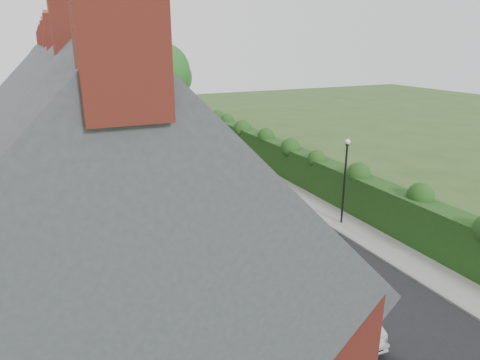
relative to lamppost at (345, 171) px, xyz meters
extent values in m
plane|color=#2D4C1E|center=(-3.40, -4.00, -3.30)|extent=(140.00, 140.00, 0.00)
cube|color=black|center=(-3.90, 7.00, -3.29)|extent=(6.00, 58.00, 0.02)
cube|color=gray|center=(0.20, 7.00, -3.24)|extent=(2.20, 58.00, 0.12)
cube|color=gray|center=(-7.75, 7.00, -3.24)|extent=(1.70, 58.00, 0.12)
cube|color=gray|center=(-0.85, 7.00, -3.23)|extent=(0.18, 58.00, 0.13)
cube|color=gray|center=(-6.95, 7.00, -3.23)|extent=(0.18, 58.00, 0.13)
cube|color=#143511|center=(2.00, 7.00, -2.05)|extent=(1.50, 58.00, 2.50)
cube|color=maroon|center=(-14.40, 6.00, -0.05)|extent=(8.00, 40.00, 6.50)
cube|color=#2C2E35|center=(-14.40, 6.00, 3.20)|extent=(8.00, 40.20, 8.00)
cube|color=black|center=(-9.68, -12.10, 0.50)|extent=(0.06, 1.80, 1.60)
cube|color=#2C2E35|center=(-10.20, -12.10, 2.30)|extent=(1.70, 2.60, 1.70)
cube|color=silver|center=(-10.35, -10.10, 1.10)|extent=(0.12, 1.20, 1.60)
cube|color=silver|center=(-10.05, -7.10, -0.70)|extent=(0.70, 2.40, 5.20)
cube|color=black|center=(-9.68, -7.10, -1.90)|extent=(0.06, 1.80, 1.60)
cube|color=black|center=(-9.68, -7.10, 0.50)|extent=(0.06, 1.80, 1.60)
cube|color=#2C2E35|center=(-10.20, -7.10, 2.30)|extent=(1.70, 2.60, 1.70)
cube|color=#3F2D2D|center=(-10.36, -5.00, -2.25)|extent=(0.08, 0.90, 2.10)
cube|color=silver|center=(-10.35, -5.10, 1.10)|extent=(0.12, 1.20, 1.60)
cube|color=silver|center=(-10.05, -2.10, -0.70)|extent=(0.70, 2.40, 5.20)
cube|color=black|center=(-9.68, -2.10, -1.90)|extent=(0.06, 1.80, 1.60)
cube|color=black|center=(-9.68, -2.10, 0.50)|extent=(0.06, 1.80, 1.60)
cube|color=#2C2E35|center=(-10.20, -2.10, 2.30)|extent=(1.70, 2.60, 1.70)
cube|color=#3F2D2D|center=(-10.36, 0.00, -2.25)|extent=(0.08, 0.90, 2.10)
cube|color=silver|center=(-10.35, -0.10, 1.10)|extent=(0.12, 1.20, 1.60)
cube|color=silver|center=(-10.05, 2.90, -0.70)|extent=(0.70, 2.40, 5.20)
cube|color=black|center=(-9.68, 2.90, -1.90)|extent=(0.06, 1.80, 1.60)
cube|color=black|center=(-9.68, 2.90, 0.50)|extent=(0.06, 1.80, 1.60)
cube|color=#2C2E35|center=(-10.20, 2.90, 2.30)|extent=(1.70, 2.60, 1.70)
cube|color=#3F2D2D|center=(-10.36, 5.00, -2.25)|extent=(0.08, 0.90, 2.10)
cube|color=silver|center=(-10.35, 4.90, 1.10)|extent=(0.12, 1.20, 1.60)
cube|color=silver|center=(-10.05, 7.90, -0.70)|extent=(0.70, 2.40, 5.20)
cube|color=black|center=(-9.68, 7.90, -1.90)|extent=(0.06, 1.80, 1.60)
cube|color=black|center=(-9.68, 7.90, 0.50)|extent=(0.06, 1.80, 1.60)
cube|color=#2C2E35|center=(-10.20, 7.90, 2.30)|extent=(1.70, 2.60, 1.70)
cube|color=#3F2D2D|center=(-10.36, 10.00, -2.25)|extent=(0.08, 0.90, 2.10)
cube|color=silver|center=(-10.35, 9.90, 1.10)|extent=(0.12, 1.20, 1.60)
cube|color=silver|center=(-10.05, 12.90, -0.70)|extent=(0.70, 2.40, 5.20)
cube|color=black|center=(-9.68, 12.90, -1.90)|extent=(0.06, 1.80, 1.60)
cube|color=black|center=(-9.68, 12.90, 0.50)|extent=(0.06, 1.80, 1.60)
cube|color=#2C2E35|center=(-10.20, 12.90, 2.30)|extent=(1.70, 2.60, 1.70)
cube|color=#3F2D2D|center=(-10.36, 15.00, -2.25)|extent=(0.08, 0.90, 2.10)
cube|color=silver|center=(-10.35, 14.90, 1.10)|extent=(0.12, 1.20, 1.60)
cube|color=silver|center=(-10.05, 17.90, -0.70)|extent=(0.70, 2.40, 5.20)
cube|color=black|center=(-9.68, 17.90, -1.90)|extent=(0.06, 1.80, 1.60)
cube|color=black|center=(-9.68, 17.90, 0.50)|extent=(0.06, 1.80, 1.60)
cube|color=#2C2E35|center=(-10.20, 17.90, 2.30)|extent=(1.70, 2.60, 1.70)
cube|color=#3F2D2D|center=(-10.36, 20.00, -2.25)|extent=(0.08, 0.90, 2.10)
cube|color=silver|center=(-10.35, 19.90, 1.10)|extent=(0.12, 1.20, 1.60)
cube|color=silver|center=(-10.05, 22.90, -0.70)|extent=(0.70, 2.40, 5.20)
cube|color=black|center=(-9.68, 22.90, -1.90)|extent=(0.06, 1.80, 1.60)
cube|color=black|center=(-9.68, 22.90, 0.50)|extent=(0.06, 1.80, 1.60)
cube|color=#2C2E35|center=(-10.20, 22.90, 2.30)|extent=(1.70, 2.60, 1.70)
cube|color=#3F2D2D|center=(-10.36, 25.00, -2.25)|extent=(0.08, 0.90, 2.10)
cube|color=silver|center=(-10.35, 24.90, 1.10)|extent=(0.12, 1.20, 1.60)
cube|color=maroon|center=(-14.40, -14.00, 7.00)|extent=(0.90, 0.50, 1.60)
cube|color=maroon|center=(-14.40, -9.00, 7.00)|extent=(0.90, 0.50, 1.60)
cube|color=maroon|center=(-14.40, -4.00, 7.00)|extent=(0.90, 0.50, 1.60)
cylinder|color=#9E472F|center=(-14.60, -4.00, 7.95)|extent=(0.20, 0.20, 0.50)
cylinder|color=#9E472F|center=(-14.20, -4.00, 7.95)|extent=(0.20, 0.20, 0.50)
cube|color=maroon|center=(-14.40, 1.00, 7.00)|extent=(0.90, 0.50, 1.60)
cylinder|color=#9E472F|center=(-14.60, 1.00, 7.95)|extent=(0.20, 0.20, 0.50)
cylinder|color=#9E472F|center=(-14.20, 1.00, 7.95)|extent=(0.20, 0.20, 0.50)
cube|color=maroon|center=(-14.40, 6.00, 7.00)|extent=(0.90, 0.50, 1.60)
cylinder|color=#9E472F|center=(-14.60, 6.00, 7.95)|extent=(0.20, 0.20, 0.50)
cylinder|color=#9E472F|center=(-14.20, 6.00, 7.95)|extent=(0.20, 0.20, 0.50)
cube|color=maroon|center=(-14.40, 11.00, 7.00)|extent=(0.90, 0.50, 1.60)
cylinder|color=#9E472F|center=(-14.60, 11.00, 7.95)|extent=(0.20, 0.20, 0.50)
cylinder|color=#9E472F|center=(-14.20, 11.00, 7.95)|extent=(0.20, 0.20, 0.50)
cube|color=maroon|center=(-14.40, 16.00, 7.00)|extent=(0.90, 0.50, 1.60)
cylinder|color=#9E472F|center=(-14.60, 16.00, 7.95)|extent=(0.20, 0.20, 0.50)
cylinder|color=#9E472F|center=(-14.20, 16.00, 7.95)|extent=(0.20, 0.20, 0.50)
cube|color=maroon|center=(-14.40, 21.00, 7.00)|extent=(0.90, 0.50, 1.60)
cylinder|color=#9E472F|center=(-14.60, 21.00, 7.95)|extent=(0.20, 0.20, 0.50)
cylinder|color=#9E472F|center=(-14.20, 21.00, 7.95)|extent=(0.20, 0.20, 0.50)
cube|color=maroon|center=(-14.40, 26.00, 7.00)|extent=(0.90, 0.50, 1.60)
cylinder|color=#9E472F|center=(-14.60, 26.00, 7.95)|extent=(0.20, 0.20, 0.50)
cylinder|color=#9E472F|center=(-14.20, 26.00, 7.95)|extent=(0.20, 0.20, 0.50)
cube|color=maroon|center=(-8.75, -6.50, -2.85)|extent=(0.30, 4.70, 0.90)
cube|color=maroon|center=(-8.75, -1.50, -2.85)|extent=(0.30, 4.70, 0.90)
cube|color=maroon|center=(-8.75, 3.50, -2.85)|extent=(0.30, 4.70, 0.90)
cube|color=maroon|center=(-8.75, 8.50, -2.85)|extent=(0.30, 4.70, 0.90)
cube|color=maroon|center=(-8.75, 13.50, -2.85)|extent=(0.30, 4.70, 0.90)
cube|color=maroon|center=(-8.75, 18.50, -2.85)|extent=(0.30, 4.70, 0.90)
cube|color=maroon|center=(-8.75, 23.50, -2.85)|extent=(0.30, 4.70, 0.90)
cube|color=maroon|center=(-8.75, -9.00, -2.75)|extent=(0.35, 0.35, 1.10)
cube|color=maroon|center=(-8.75, -4.00, -2.75)|extent=(0.35, 0.35, 1.10)
cube|color=maroon|center=(-8.75, 1.00, -2.75)|extent=(0.35, 0.35, 1.10)
cube|color=maroon|center=(-8.75, 6.00, -2.75)|extent=(0.35, 0.35, 1.10)
cube|color=maroon|center=(-8.75, 11.00, -2.75)|extent=(0.35, 0.35, 1.10)
cube|color=maroon|center=(-8.75, 16.00, -2.75)|extent=(0.35, 0.35, 1.10)
cube|color=maroon|center=(-8.75, 21.00, -2.75)|extent=(0.35, 0.35, 1.10)
cube|color=maroon|center=(-8.75, 26.00, -2.75)|extent=(0.35, 0.35, 1.10)
cylinder|color=black|center=(0.00, 0.00, -0.90)|extent=(0.12, 0.12, 4.80)
cylinder|color=black|center=(0.00, 0.00, 1.55)|extent=(0.20, 0.20, 0.10)
sphere|color=silver|center=(0.00, 0.00, 1.70)|extent=(0.32, 0.32, 0.32)
cylinder|color=#332316|center=(-6.40, 36.00, -0.92)|extent=(0.50, 0.50, 4.75)
sphere|color=#174617|center=(-6.40, 36.00, 2.59)|extent=(6.80, 6.80, 6.80)
sphere|color=#174617|center=(-5.04, 36.30, 1.93)|extent=(4.76, 4.76, 4.76)
cylinder|color=#332316|center=(-0.40, 38.00, -0.67)|extent=(0.50, 0.50, 5.25)
sphere|color=#174617|center=(-0.40, 38.00, 3.21)|extent=(7.60, 7.60, 7.60)
sphere|color=#174617|center=(1.12, 38.30, 2.48)|extent=(5.32, 5.32, 5.32)
cylinder|color=#332316|center=(-12.40, 39.00, -0.55)|extent=(0.50, 0.50, 5.50)
sphere|color=#174617|center=(-12.40, 39.00, 3.52)|extent=(8.00, 8.00, 8.00)
sphere|color=#174617|center=(-10.80, 39.30, 2.75)|extent=(5.60, 5.60, 5.60)
imported|color=#ADAEB2|center=(-6.26, -7.40, -2.51)|extent=(1.94, 4.88, 1.58)
imported|color=silver|center=(-5.28, -0.13, -2.63)|extent=(2.50, 4.92, 1.33)
imported|color=silver|center=(-6.37, 4.85, -2.62)|extent=(2.22, 4.76, 1.34)
imported|color=black|center=(-6.40, 9.53, -2.52)|extent=(1.84, 4.54, 1.55)
imported|color=maroon|center=(-6.40, 16.58, -2.52)|extent=(2.07, 4.85, 1.56)
imported|color=#C1BA8B|center=(-6.40, 21.06, -2.55)|extent=(3.27, 5.72, 1.50)
imported|color=slate|center=(-5.99, 26.17, -2.50)|extent=(3.48, 5.87, 1.60)
imported|color=black|center=(-6.40, 31.02, -2.56)|extent=(2.28, 4.51, 1.47)
imported|color=#4F2E1C|center=(-2.69, 7.56, -2.51)|extent=(1.00, 1.94, 1.58)
cube|color=black|center=(-2.69, 9.56, -2.35)|extent=(1.33, 2.22, 0.56)
cylinder|color=#C0AE95|center=(-2.69, 9.56, -1.57)|extent=(1.45, 1.39, 1.45)
cube|color=#C0AE95|center=(-2.69, 9.56, -2.07)|extent=(1.47, 2.28, 0.04)
cylinder|color=black|center=(-3.42, 10.23, -2.80)|extent=(0.09, 1.00, 1.00)
cylinder|color=black|center=(-1.97, 10.23, -2.80)|extent=(0.09, 1.00, 1.00)
cylinder|color=black|center=(-3.08, 8.34, -2.30)|extent=(0.06, 2.00, 0.06)
cylinder|color=black|center=(-2.31, 8.34, -2.30)|extent=(0.06, 2.00, 0.06)
camera|label=1|loc=(-15.21, -18.60, 7.02)|focal=32.00mm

